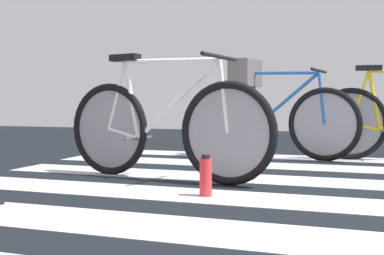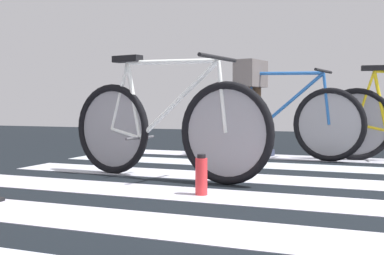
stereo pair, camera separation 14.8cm
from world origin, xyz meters
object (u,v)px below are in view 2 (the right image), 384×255
object	(u,v)px
cyclist_2_of_3	(251,95)
bicycle_1_of_3	(164,127)
water_bottle	(201,176)
bicycle_2_of_3	(279,121)

from	to	relation	value
cyclist_2_of_3	bicycle_1_of_3	bearing A→B (deg)	-87.63
water_bottle	bicycle_1_of_3	bearing A→B (deg)	132.87
bicycle_1_of_3	bicycle_2_of_3	distance (m)	1.72
bicycle_1_of_3	cyclist_2_of_3	world-z (taller)	cyclist_2_of_3
cyclist_2_of_3	water_bottle	size ratio (longest dim) A/B	4.02
cyclist_2_of_3	water_bottle	xyz separation A→B (m)	(0.25, -2.21, -0.54)
water_bottle	cyclist_2_of_3	bearing A→B (deg)	96.33
bicycle_2_of_3	water_bottle	distance (m)	2.17
bicycle_2_of_3	cyclist_2_of_3	bearing A→B (deg)	-180.00
water_bottle	bicycle_2_of_3	bearing A→B (deg)	88.40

